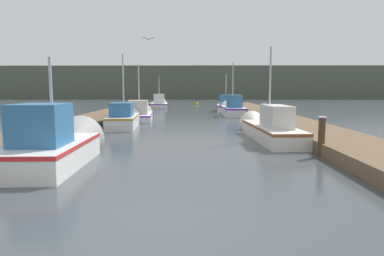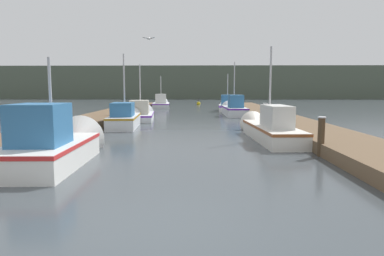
{
  "view_description": "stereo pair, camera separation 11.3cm",
  "coord_description": "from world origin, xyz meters",
  "px_view_note": "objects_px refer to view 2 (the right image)",
  "views": [
    {
      "loc": [
        0.55,
        -4.83,
        2.11
      ],
      "look_at": [
        0.38,
        8.8,
        0.51
      ],
      "focal_mm": 32.0,
      "sensor_mm": 36.0,
      "label": 1
    },
    {
      "loc": [
        0.66,
        -4.82,
        2.11
      ],
      "look_at": [
        0.38,
        8.8,
        0.51
      ],
      "focal_mm": 32.0,
      "sensor_mm": 36.0,
      "label": 2
    }
  ],
  "objects_px": {
    "fishing_boat_1": "(268,128)",
    "fishing_boat_6": "(161,104)",
    "fishing_boat_3": "(141,114)",
    "channel_buoy": "(199,104)",
    "mooring_piling_1": "(265,113)",
    "fishing_boat_4": "(233,109)",
    "fishing_boat_5": "(227,106)",
    "mooring_piling_0": "(278,120)",
    "fishing_boat_0": "(56,144)",
    "seagull_lead": "(149,38)",
    "mooring_piling_2": "(321,136)",
    "mooring_piling_3": "(116,112)",
    "fishing_boat_2": "(125,118)"
  },
  "relations": [
    {
      "from": "fishing_boat_1",
      "to": "fishing_boat_2",
      "type": "distance_m",
      "value": 8.16
    },
    {
      "from": "fishing_boat_4",
      "to": "mooring_piling_3",
      "type": "xyz_separation_m",
      "value": [
        -8.03,
        -5.24,
        0.1
      ]
    },
    {
      "from": "fishing_boat_0",
      "to": "fishing_boat_4",
      "type": "xyz_separation_m",
      "value": [
        6.78,
        17.43,
        -0.02
      ]
    },
    {
      "from": "fishing_boat_1",
      "to": "fishing_boat_4",
      "type": "height_order",
      "value": "fishing_boat_4"
    },
    {
      "from": "channel_buoy",
      "to": "fishing_boat_5",
      "type": "bearing_deg",
      "value": -76.84
    },
    {
      "from": "fishing_boat_5",
      "to": "mooring_piling_1",
      "type": "height_order",
      "value": "fishing_boat_5"
    },
    {
      "from": "fishing_boat_6",
      "to": "mooring_piling_2",
      "type": "xyz_separation_m",
      "value": [
        7.91,
        -26.64,
        0.23
      ]
    },
    {
      "from": "fishing_boat_0",
      "to": "mooring_piling_0",
      "type": "height_order",
      "value": "fishing_boat_0"
    },
    {
      "from": "fishing_boat_6",
      "to": "mooring_piling_1",
      "type": "relative_size",
      "value": 4.43
    },
    {
      "from": "fishing_boat_3",
      "to": "mooring_piling_3",
      "type": "relative_size",
      "value": 4.63
    },
    {
      "from": "fishing_boat_1",
      "to": "fishing_boat_5",
      "type": "bearing_deg",
      "value": 87.68
    },
    {
      "from": "mooring_piling_0",
      "to": "channel_buoy",
      "type": "height_order",
      "value": "mooring_piling_0"
    },
    {
      "from": "mooring_piling_0",
      "to": "mooring_piling_3",
      "type": "distance_m",
      "value": 10.38
    },
    {
      "from": "mooring_piling_0",
      "to": "mooring_piling_1",
      "type": "distance_m",
      "value": 3.62
    },
    {
      "from": "fishing_boat_3",
      "to": "channel_buoy",
      "type": "relative_size",
      "value": 5.49
    },
    {
      "from": "fishing_boat_1",
      "to": "fishing_boat_3",
      "type": "bearing_deg",
      "value": 124.94
    },
    {
      "from": "fishing_boat_1",
      "to": "fishing_boat_2",
      "type": "xyz_separation_m",
      "value": [
        -6.95,
        4.28,
        0.02
      ]
    },
    {
      "from": "fishing_boat_5",
      "to": "fishing_boat_2",
      "type": "bearing_deg",
      "value": -113.04
    },
    {
      "from": "mooring_piling_3",
      "to": "fishing_boat_4",
      "type": "bearing_deg",
      "value": 33.15
    },
    {
      "from": "fishing_boat_3",
      "to": "mooring_piling_2",
      "type": "relative_size",
      "value": 4.4
    },
    {
      "from": "mooring_piling_2",
      "to": "seagull_lead",
      "type": "bearing_deg",
      "value": 139.34
    },
    {
      "from": "fishing_boat_0",
      "to": "fishing_boat_3",
      "type": "height_order",
      "value": "fishing_boat_3"
    },
    {
      "from": "fishing_boat_0",
      "to": "fishing_boat_1",
      "type": "bearing_deg",
      "value": 32.46
    },
    {
      "from": "fishing_boat_4",
      "to": "mooring_piling_1",
      "type": "xyz_separation_m",
      "value": [
        1.25,
        -6.41,
        0.12
      ]
    },
    {
      "from": "fishing_boat_3",
      "to": "channel_buoy",
      "type": "xyz_separation_m",
      "value": [
        3.9,
        20.57,
        -0.23
      ]
    },
    {
      "from": "fishing_boat_4",
      "to": "seagull_lead",
      "type": "bearing_deg",
      "value": -115.85
    },
    {
      "from": "fishing_boat_2",
      "to": "mooring_piling_3",
      "type": "distance_m",
      "value": 3.33
    },
    {
      "from": "mooring_piling_2",
      "to": "mooring_piling_0",
      "type": "bearing_deg",
      "value": 88.89
    },
    {
      "from": "mooring_piling_0",
      "to": "mooring_piling_1",
      "type": "bearing_deg",
      "value": 88.96
    },
    {
      "from": "mooring_piling_0",
      "to": "fishing_boat_0",
      "type": "bearing_deg",
      "value": -137.13
    },
    {
      "from": "mooring_piling_2",
      "to": "channel_buoy",
      "type": "xyz_separation_m",
      "value": [
        -3.84,
        33.14,
        -0.48
      ]
    },
    {
      "from": "mooring_piling_2",
      "to": "mooring_piling_3",
      "type": "bearing_deg",
      "value": 129.14
    },
    {
      "from": "mooring_piling_3",
      "to": "mooring_piling_0",
      "type": "bearing_deg",
      "value": -27.47
    },
    {
      "from": "fishing_boat_2",
      "to": "fishing_boat_5",
      "type": "bearing_deg",
      "value": 58.61
    },
    {
      "from": "fishing_boat_6",
      "to": "mooring_piling_3",
      "type": "xyz_separation_m",
      "value": [
        -1.18,
        -15.47,
        0.19
      ]
    },
    {
      "from": "fishing_boat_1",
      "to": "fishing_boat_3",
      "type": "height_order",
      "value": "fishing_boat_1"
    },
    {
      "from": "fishing_boat_4",
      "to": "fishing_boat_6",
      "type": "relative_size",
      "value": 1.09
    },
    {
      "from": "fishing_boat_1",
      "to": "mooring_piling_1",
      "type": "relative_size",
      "value": 5.29
    },
    {
      "from": "fishing_boat_1",
      "to": "mooring_piling_0",
      "type": "xyz_separation_m",
      "value": [
        1.0,
        2.57,
        0.08
      ]
    },
    {
      "from": "fishing_boat_0",
      "to": "fishing_boat_6",
      "type": "relative_size",
      "value": 0.9
    },
    {
      "from": "fishing_boat_3",
      "to": "fishing_boat_4",
      "type": "relative_size",
      "value": 0.93
    },
    {
      "from": "fishing_boat_1",
      "to": "fishing_boat_6",
      "type": "xyz_separation_m",
      "value": [
        -7.03,
        22.83,
        -0.05
      ]
    },
    {
      "from": "mooring_piling_0",
      "to": "mooring_piling_3",
      "type": "xyz_separation_m",
      "value": [
        -9.21,
        4.79,
        0.06
      ]
    },
    {
      "from": "fishing_boat_4",
      "to": "mooring_piling_2",
      "type": "height_order",
      "value": "fishing_boat_4"
    },
    {
      "from": "mooring_piling_0",
      "to": "mooring_piling_2",
      "type": "xyz_separation_m",
      "value": [
        -0.12,
        -6.38,
        0.09
      ]
    },
    {
      "from": "mooring_piling_0",
      "to": "fishing_boat_6",
      "type": "bearing_deg",
      "value": 111.62
    },
    {
      "from": "fishing_boat_3",
      "to": "seagull_lead",
      "type": "height_order",
      "value": "seagull_lead"
    },
    {
      "from": "fishing_boat_6",
      "to": "seagull_lead",
      "type": "distance_m",
      "value": 21.88
    },
    {
      "from": "fishing_boat_6",
      "to": "mooring_piling_1",
      "type": "xyz_separation_m",
      "value": [
        8.1,
        -16.64,
        0.21
      ]
    },
    {
      "from": "fishing_boat_2",
      "to": "mooring_piling_3",
      "type": "relative_size",
      "value": 4.26
    }
  ]
}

